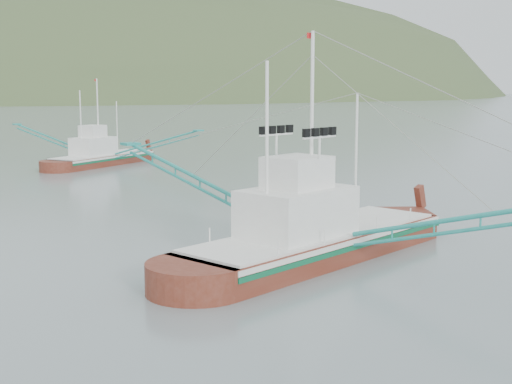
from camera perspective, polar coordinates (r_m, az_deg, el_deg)
ground at (r=33.50m, az=6.19°, el=-6.65°), size 1200.00×1200.00×0.00m
main_boat at (r=36.11m, az=4.74°, el=-2.02°), size 17.24×29.93×12.24m
bg_boat_far at (r=80.38m, az=-12.29°, el=3.61°), size 14.73×23.75×10.20m
headland_right at (r=523.96m, az=-6.74°, el=7.56°), size 684.00×432.00×306.00m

